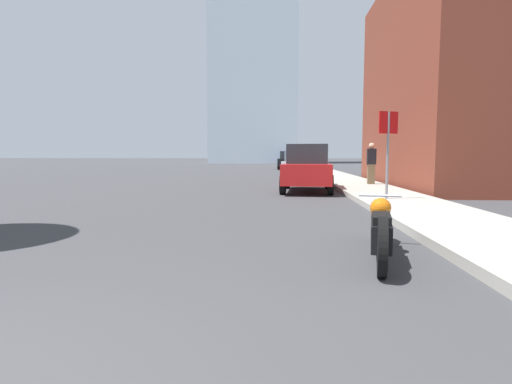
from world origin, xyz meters
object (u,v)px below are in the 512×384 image
(parked_car_silver, at_px, (296,163))
(parked_car_blue, at_px, (287,159))
(parked_car_yellow, at_px, (288,159))
(parked_car_red, at_px, (307,168))
(stop_sign, at_px, (388,140))
(pedestrian, at_px, (371,163))
(motorcycle, at_px, (381,228))
(parked_car_black, at_px, (289,160))

(parked_car_silver, distance_m, parked_car_blue, 36.87)
(parked_car_yellow, height_order, parked_car_blue, parked_car_yellow)
(parked_car_red, relative_size, parked_car_yellow, 1.01)
(stop_sign, height_order, pedestrian, stop_sign)
(parked_car_red, relative_size, stop_sign, 1.78)
(parked_car_yellow, relative_size, stop_sign, 1.76)
(parked_car_red, bearing_deg, parked_car_blue, 94.56)
(motorcycle, height_order, stop_sign, stop_sign)
(parked_car_silver, xyz_separation_m, pedestrian, (2.72, -10.41, 0.22))
(parked_car_silver, relative_size, stop_sign, 1.93)
(motorcycle, xyz_separation_m, parked_car_yellow, (-0.41, 46.63, 0.45))
(motorcycle, relative_size, stop_sign, 1.01)
(parked_car_red, height_order, stop_sign, stop_sign)
(parked_car_blue, relative_size, stop_sign, 1.65)
(motorcycle, distance_m, parked_car_yellow, 46.63)
(stop_sign, bearing_deg, pedestrian, 81.68)
(parked_car_red, bearing_deg, parked_car_yellow, 94.60)
(parked_car_red, distance_m, stop_sign, 4.32)
(parked_car_silver, xyz_separation_m, parked_car_yellow, (-0.13, 24.55, 0.03))
(parked_car_silver, height_order, pedestrian, pedestrian)
(parked_car_yellow, xyz_separation_m, stop_sign, (2.00, -40.73, 0.93))
(stop_sign, relative_size, pedestrian, 1.39)
(parked_car_yellow, bearing_deg, parked_car_red, -91.43)
(pedestrian, bearing_deg, parked_car_black, 97.75)
(parked_car_black, bearing_deg, parked_car_blue, 95.38)
(parked_car_black, bearing_deg, parked_car_red, -83.72)
(parked_car_blue, distance_m, stop_sign, 53.11)
(parked_car_black, bearing_deg, pedestrian, -76.47)
(parked_car_red, relative_size, parked_car_blue, 1.08)
(pedestrian, bearing_deg, parked_car_blue, 93.43)
(motorcycle, bearing_deg, parked_car_silver, 103.08)
(parked_car_yellow, relative_size, parked_car_blue, 1.07)
(motorcycle, height_order, pedestrian, pedestrian)
(motorcycle, height_order, parked_car_yellow, parked_car_yellow)
(motorcycle, relative_size, parked_car_silver, 0.52)
(parked_car_black, xyz_separation_m, parked_car_yellow, (0.16, 12.88, -0.03))
(stop_sign, bearing_deg, parked_car_blue, 92.15)
(parked_car_silver, relative_size, pedestrian, 2.68)
(parked_car_blue, bearing_deg, parked_car_red, -92.84)
(parked_car_silver, bearing_deg, motorcycle, -94.27)
(parked_car_black, relative_size, parked_car_yellow, 0.94)
(parked_car_blue, bearing_deg, motorcycle, -92.50)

